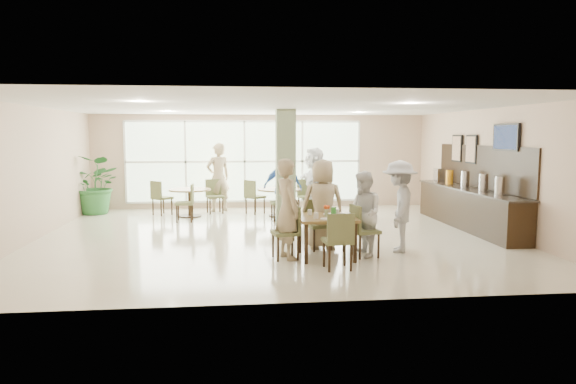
{
  "coord_description": "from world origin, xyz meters",
  "views": [
    {
      "loc": [
        -0.86,
        -11.01,
        2.21
      ],
      "look_at": [
        0.2,
        -1.2,
        1.1
      ],
      "focal_mm": 32.0,
      "sensor_mm": 36.0,
      "label": 1
    }
  ],
  "objects": [
    {
      "name": "teen_standing",
      "position": [
        2.25,
        -1.72,
        0.86
      ],
      "size": [
        0.98,
        1.27,
        1.73
      ],
      "primitive_type": "imported",
      "rotation": [
        0.0,
        0.0,
        -1.91
      ],
      "color": "#AFB0B2",
      "rests_on": "ground"
    },
    {
      "name": "buffet_counter",
      "position": [
        4.7,
        0.51,
        0.55
      ],
      "size": [
        0.64,
        4.7,
        1.95
      ],
      "color": "black",
      "rests_on": "ground"
    },
    {
      "name": "round_table_right",
      "position": [
        0.4,
        2.73,
        0.59
      ],
      "size": [
        1.21,
        1.21,
        0.75
      ],
      "color": "brown",
      "rests_on": "ground"
    },
    {
      "name": "wall_tv",
      "position": [
        4.94,
        -0.6,
        2.15
      ],
      "size": [
        0.06,
        1.0,
        0.58
      ],
      "color": "black",
      "rests_on": "ground"
    },
    {
      "name": "main_table",
      "position": [
        0.8,
        -2.07,
        0.66
      ],
      "size": [
        1.01,
        1.01,
        0.75
      ],
      "color": "brown",
      "rests_on": "ground"
    },
    {
      "name": "teen_left",
      "position": [
        0.1,
        -2.06,
        0.9
      ],
      "size": [
        0.61,
        0.75,
        1.79
      ],
      "primitive_type": "imported",
      "rotation": [
        0.0,
        0.0,
        1.88
      ],
      "color": "tan",
      "rests_on": "ground"
    },
    {
      "name": "room_shell",
      "position": [
        0.0,
        0.0,
        1.7
      ],
      "size": [
        10.0,
        10.0,
        10.0
      ],
      "color": "white",
      "rests_on": "ground"
    },
    {
      "name": "teen_right",
      "position": [
        1.48,
        -2.04,
        0.78
      ],
      "size": [
        0.68,
        0.83,
        1.55
      ],
      "primitive_type": "imported",
      "rotation": [
        0.0,
        0.0,
        -1.44
      ],
      "color": "white",
      "rests_on": "ground"
    },
    {
      "name": "tabletop_clutter",
      "position": [
        0.83,
        -2.09,
        0.81
      ],
      "size": [
        0.72,
        0.73,
        0.21
      ],
      "color": "white",
      "rests_on": "main_table"
    },
    {
      "name": "adult_b",
      "position": [
        1.33,
        2.62,
        0.93
      ],
      "size": [
        0.78,
        1.74,
        1.87
      ],
      "primitive_type": "imported",
      "rotation": [
        0.0,
        0.0,
        -1.55
      ],
      "color": "white",
      "rests_on": "ground"
    },
    {
      "name": "potted_plant",
      "position": [
        -4.63,
        3.67,
        0.82
      ],
      "size": [
        1.85,
        1.85,
        1.64
      ],
      "primitive_type": "imported",
      "rotation": [
        0.0,
        0.0,
        -0.31
      ],
      "color": "#2A692E",
      "rests_on": "ground"
    },
    {
      "name": "framed_art_b",
      "position": [
        4.95,
        1.8,
        1.85
      ],
      "size": [
        0.05,
        0.55,
        0.7
      ],
      "color": "black",
      "rests_on": "ground"
    },
    {
      "name": "adult_a",
      "position": [
        0.39,
        1.9,
        0.87
      ],
      "size": [
        1.16,
        0.93,
        1.73
      ],
      "primitive_type": "imported",
      "rotation": [
        0.0,
        0.0,
        -0.41
      ],
      "color": "#4579D0",
      "rests_on": "ground"
    },
    {
      "name": "chairs_table_right",
      "position": [
        0.43,
        2.77,
        0.47
      ],
      "size": [
        2.05,
        1.86,
        0.95
      ],
      "color": "brown",
      "rests_on": "ground"
    },
    {
      "name": "column",
      "position": [
        0.4,
        1.2,
        1.4
      ],
      "size": [
        0.45,
        0.45,
        2.8
      ],
      "primitive_type": "cube",
      "color": "#697451",
      "rests_on": "ground"
    },
    {
      "name": "chairs_table_left",
      "position": [
        -2.09,
        2.95,
        0.47
      ],
      "size": [
        2.03,
        1.82,
        0.95
      ],
      "color": "brown",
      "rests_on": "ground"
    },
    {
      "name": "adult_standing",
      "position": [
        -1.28,
        3.81,
        0.98
      ],
      "size": [
        0.85,
        0.73,
        1.97
      ],
      "primitive_type": "imported",
      "rotation": [
        0.0,
        0.0,
        3.57
      ],
      "color": "tan",
      "rests_on": "ground"
    },
    {
      "name": "teen_far",
      "position": [
        0.86,
        -1.34,
        0.87
      ],
      "size": [
        0.87,
        0.5,
        1.74
      ],
      "primitive_type": "imported",
      "rotation": [
        0.0,
        0.0,
        3.19
      ],
      "color": "tan",
      "rests_on": "ground"
    },
    {
      "name": "ground",
      "position": [
        0.0,
        0.0,
        0.0
      ],
      "size": [
        10.0,
        10.0,
        0.0
      ],
      "primitive_type": "plane",
      "color": "beige",
      "rests_on": "ground"
    },
    {
      "name": "framed_art_a",
      "position": [
        4.95,
        1.0,
        1.85
      ],
      "size": [
        0.05,
        0.55,
        0.7
      ],
      "color": "black",
      "rests_on": "ground"
    },
    {
      "name": "chairs_main_table",
      "position": [
        0.8,
        -2.11,
        0.47
      ],
      "size": [
        1.98,
        1.99,
        0.95
      ],
      "color": "brown",
      "rests_on": "ground"
    },
    {
      "name": "round_table_left",
      "position": [
        -2.02,
        2.92,
        0.58
      ],
      "size": [
        1.13,
        1.13,
        0.75
      ],
      "color": "brown",
      "rests_on": "ground"
    },
    {
      "name": "window_bank",
      "position": [
        -0.5,
        4.46,
        1.4
      ],
      "size": [
        7.0,
        0.04,
        7.0
      ],
      "color": "silver",
      "rests_on": "ground"
    }
  ]
}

